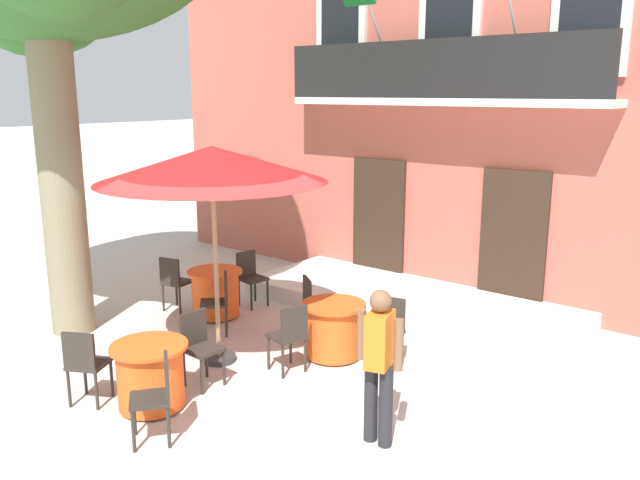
{
  "coord_description": "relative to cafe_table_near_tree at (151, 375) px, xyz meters",
  "views": [
    {
      "loc": [
        5.34,
        -4.82,
        3.51
      ],
      "look_at": [
        -0.7,
        2.59,
        1.3
      ],
      "focal_mm": 36.28,
      "sensor_mm": 36.0,
      "label": 1
    }
  ],
  "objects": [
    {
      "name": "building_facade",
      "position": [
        0.45,
        7.8,
        3.36
      ],
      "size": [
        13.0,
        5.09,
        7.5
      ],
      "color": "#BC5B4C",
      "rests_on": "ground"
    },
    {
      "name": "cafe_table_front",
      "position": [
        0.71,
        2.43,
        0.0
      ],
      "size": [
        0.86,
        0.86,
        0.76
      ],
      "color": "#EA561E",
      "rests_on": "ground"
    },
    {
      "name": "ground_plane",
      "position": [
        0.39,
        0.81,
        -0.39
      ],
      "size": [
        120.0,
        120.0,
        0.0
      ],
      "primitive_type": "plane",
      "color": "beige"
    },
    {
      "name": "cafe_chair_near_tree_1",
      "position": [
        -0.04,
        0.75,
        0.14
      ],
      "size": [
        0.42,
        0.42,
        0.91
      ],
      "color": "#2D2823",
      "rests_on": "ground"
    },
    {
      "name": "pedestrian_near_entrance",
      "position": [
        2.41,
        0.99,
        0.53
      ],
      "size": [
        0.53,
        0.39,
        1.63
      ],
      "color": "#232328",
      "rests_on": "ground"
    },
    {
      "name": "cafe_chair_middle_1",
      "position": [
        -2.45,
        2.28,
        0.14
      ],
      "size": [
        0.48,
        0.48,
        0.91
      ],
      "color": "#2D2823",
      "rests_on": "ground"
    },
    {
      "name": "cafe_chair_front_2",
      "position": [
        0.06,
        2.81,
        0.14
      ],
      "size": [
        0.56,
        0.56,
        0.91
      ],
      "color": "#2D2823",
      "rests_on": "ground"
    },
    {
      "name": "entrance_step_platform",
      "position": [
        0.45,
        4.76,
        -0.27
      ],
      "size": [
        5.5,
        2.1,
        0.25
      ],
      "primitive_type": "cube",
      "color": "silver",
      "rests_on": "ground"
    },
    {
      "name": "cafe_umbrella",
      "position": [
        -0.39,
        1.36,
        2.22
      ],
      "size": [
        2.9,
        2.9,
        2.85
      ],
      "color": "#997A56",
      "rests_on": "ground"
    },
    {
      "name": "cafe_chair_near_tree_2",
      "position": [
        -0.62,
        -0.42,
        0.14
      ],
      "size": [
        0.54,
        0.54,
        0.91
      ],
      "color": "#2D2823",
      "rests_on": "ground"
    },
    {
      "name": "cafe_chair_middle_2",
      "position": [
        -1.13,
        2.06,
        0.14
      ],
      "size": [
        0.57,
        0.57,
        0.91
      ],
      "color": "#2D2823",
      "rests_on": "ground"
    },
    {
      "name": "cafe_table_middle",
      "position": [
        -1.73,
        2.52,
        0.0
      ],
      "size": [
        0.86,
        0.86,
        0.76
      ],
      "color": "#EA561E",
      "rests_on": "ground"
    },
    {
      "name": "cafe_chair_front_0",
      "position": [
        0.59,
        1.69,
        0.14
      ],
      "size": [
        0.49,
        0.49,
        0.91
      ],
      "color": "#2D2823",
      "rests_on": "ground"
    },
    {
      "name": "cafe_chair_near_tree_0",
      "position": [
        0.65,
        -0.39,
        0.14
      ],
      "size": [
        0.56,
        0.56,
        0.91
      ],
      "color": "#2D2823",
      "rests_on": "ground"
    },
    {
      "name": "cafe_chair_front_1",
      "position": [
        1.43,
        2.64,
        0.14
      ],
      "size": [
        0.47,
        0.47,
        0.91
      ],
      "color": "#2D2823",
      "rests_on": "ground"
    },
    {
      "name": "cafe_table_near_tree",
      "position": [
        0.0,
        0.0,
        0.0
      ],
      "size": [
        0.86,
        0.86,
        0.76
      ],
      "color": "#EA561E",
      "rests_on": "ground"
    },
    {
      "name": "cafe_chair_middle_0",
      "position": [
        -1.71,
        3.27,
        0.14
      ],
      "size": [
        0.45,
        0.45,
        0.91
      ],
      "color": "#2D2823",
      "rests_on": "ground"
    }
  ]
}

